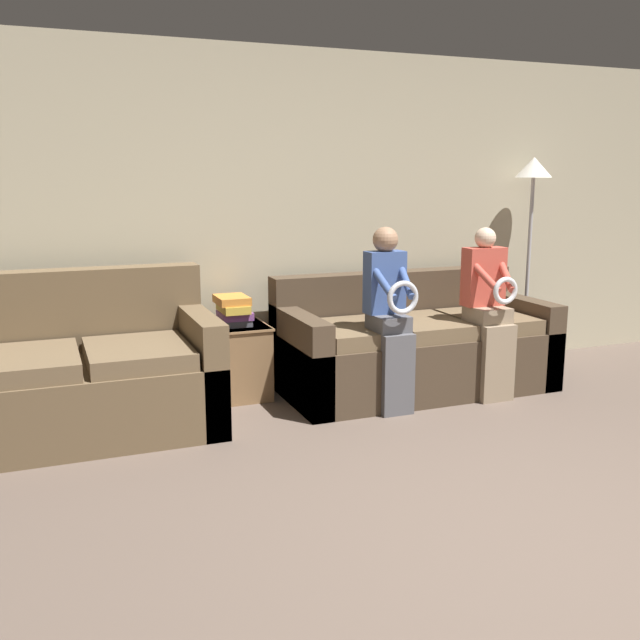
% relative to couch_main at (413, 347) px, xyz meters
% --- Properties ---
extents(ground_plane, '(14.00, 14.00, 0.00)m').
position_rel_couch_main_xyz_m(ground_plane, '(-0.55, -2.64, -0.32)').
color(ground_plane, brown).
extents(wall_back, '(7.41, 0.06, 2.55)m').
position_rel_couch_main_xyz_m(wall_back, '(-0.55, 0.57, 0.95)').
color(wall_back, '#BCB293').
rests_on(wall_back, ground_plane).
extents(couch_main, '(2.04, 0.94, 0.87)m').
position_rel_couch_main_xyz_m(couch_main, '(0.00, 0.00, 0.00)').
color(couch_main, '#473828').
rests_on(couch_main, ground_plane).
extents(couch_side, '(1.65, 0.98, 1.01)m').
position_rel_couch_main_xyz_m(couch_side, '(-2.41, -0.06, 0.03)').
color(couch_side, brown).
rests_on(couch_side, ground_plane).
extents(child_left_seated, '(0.27, 0.38, 1.27)m').
position_rel_couch_main_xyz_m(child_left_seated, '(-0.40, -0.39, 0.39)').
color(child_left_seated, '#56565B').
rests_on(child_left_seated, ground_plane).
extents(child_right_seated, '(0.31, 0.37, 1.24)m').
position_rel_couch_main_xyz_m(child_right_seated, '(0.40, -0.39, 0.36)').
color(child_right_seated, gray).
rests_on(child_right_seated, ground_plane).
extents(side_shelf, '(0.47, 0.48, 0.54)m').
position_rel_couch_main_xyz_m(side_shelf, '(-1.33, 0.28, -0.04)').
color(side_shelf, olive).
rests_on(side_shelf, ground_plane).
extents(book_stack, '(0.24, 0.31, 0.22)m').
position_rel_couch_main_xyz_m(book_stack, '(-1.33, 0.28, 0.34)').
color(book_stack, '#4C4C56').
rests_on(book_stack, side_shelf).
extents(floor_lamp, '(0.30, 0.30, 1.76)m').
position_rel_couch_main_xyz_m(floor_lamp, '(1.26, 0.29, 1.13)').
color(floor_lamp, '#2D2B28').
rests_on(floor_lamp, ground_plane).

